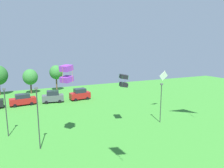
% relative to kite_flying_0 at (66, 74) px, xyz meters
% --- Properties ---
extents(kite_flying_0, '(1.65, 1.63, 2.01)m').
position_rel_kite_flying_0_xyz_m(kite_flying_0, '(0.00, 0.00, 0.00)').
color(kite_flying_0, purple).
extents(kite_flying_1, '(1.87, 0.53, 1.83)m').
position_rel_kite_flying_0_xyz_m(kite_flying_1, '(18.22, 5.30, -1.94)').
color(kite_flying_1, white).
extents(kite_flying_2, '(1.30, 1.24, 1.84)m').
position_rel_kite_flying_0_xyz_m(kite_flying_2, '(8.19, 1.51, -1.58)').
color(kite_flying_2, black).
extents(parked_car_second_from_left, '(4.88, 2.23, 2.25)m').
position_rel_kite_flying_0_xyz_m(parked_car_second_from_left, '(-4.79, 18.67, -6.98)').
color(parked_car_second_from_left, maroon).
rests_on(parked_car_second_from_left, ground).
extents(parked_car_third_from_left, '(4.41, 2.42, 2.45)m').
position_rel_kite_flying_0_xyz_m(parked_car_third_from_left, '(0.86, 18.40, -6.89)').
color(parked_car_third_from_left, '#4C5156').
rests_on(parked_car_third_from_left, ground).
extents(parked_car_rightmost_in_row, '(4.42, 2.35, 2.44)m').
position_rel_kite_flying_0_xyz_m(parked_car_rightmost_in_row, '(6.51, 18.30, -6.90)').
color(parked_car_rightmost_in_row, maroon).
rests_on(parked_car_rightmost_in_row, ground).
extents(light_post_0, '(0.36, 0.20, 5.93)m').
position_rel_kite_flying_0_xyz_m(light_post_0, '(13.75, 0.19, -4.73)').
color(light_post_0, '#2D2D33').
rests_on(light_post_0, ground).
extents(light_post_1, '(0.36, 0.20, 6.94)m').
position_rel_kite_flying_0_xyz_m(light_post_1, '(-3.38, -0.80, -4.21)').
color(light_post_1, '#2D2D33').
rests_on(light_post_1, ground).
extents(light_post_2, '(0.36, 0.20, 6.20)m').
position_rel_kite_flying_0_xyz_m(light_post_2, '(-6.73, 4.27, -4.59)').
color(light_post_2, '#2D2D33').
rests_on(light_post_2, ground).
extents(treeline_tree_3, '(3.48, 3.48, 6.02)m').
position_rel_kite_flying_0_xyz_m(treeline_tree_3, '(-2.74, 29.01, -4.00)').
color(treeline_tree_3, brown).
rests_on(treeline_tree_3, ground).
extents(treeline_tree_4, '(3.32, 3.32, 6.67)m').
position_rel_kite_flying_0_xyz_m(treeline_tree_4, '(3.53, 29.88, -3.28)').
color(treeline_tree_4, brown).
rests_on(treeline_tree_4, ground).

